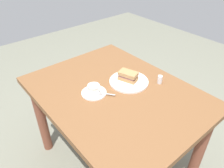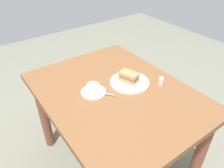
% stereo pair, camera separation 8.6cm
% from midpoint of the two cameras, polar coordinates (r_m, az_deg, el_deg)
% --- Properties ---
extents(ground_plane, '(6.00, 6.00, 0.00)m').
position_cam_midpoint_polar(ground_plane, '(1.96, 1.94, -19.66)').
color(ground_plane, slate).
extents(dining_table, '(1.15, 0.89, 0.75)m').
position_cam_midpoint_polar(dining_table, '(1.49, 2.41, -5.68)').
color(dining_table, brown).
rests_on(dining_table, ground_plane).
extents(sandwich_plate, '(0.27, 0.27, 0.01)m').
position_cam_midpoint_polar(sandwich_plate, '(1.50, 6.28, 0.44)').
color(sandwich_plate, white).
rests_on(sandwich_plate, dining_table).
extents(sandwich_front, '(0.14, 0.11, 0.06)m').
position_cam_midpoint_polar(sandwich_front, '(1.48, 6.14, 1.93)').
color(sandwich_front, '#B0804B').
rests_on(sandwich_front, sandwich_plate).
extents(coffee_saucer, '(0.16, 0.16, 0.01)m').
position_cam_midpoint_polar(coffee_saucer, '(1.40, -3.19, -2.15)').
color(coffee_saucer, white).
rests_on(coffee_saucer, dining_table).
extents(coffee_cup, '(0.10, 0.08, 0.05)m').
position_cam_midpoint_polar(coffee_cup, '(1.38, -3.19, -1.06)').
color(coffee_cup, white).
rests_on(coffee_cup, coffee_saucer).
extents(spoon, '(0.09, 0.07, 0.01)m').
position_cam_midpoint_polar(spoon, '(1.38, -0.29, -2.47)').
color(spoon, silver).
rests_on(spoon, coffee_saucer).
extents(salt_shaker, '(0.03, 0.03, 0.06)m').
position_cam_midpoint_polar(salt_shaker, '(1.50, 14.40, 0.60)').
color(salt_shaker, silver).
rests_on(salt_shaker, dining_table).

